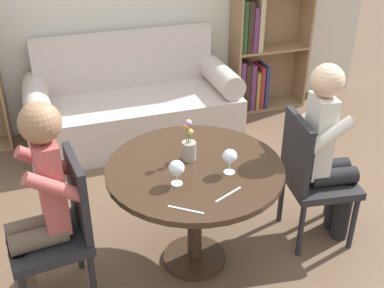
{
  "coord_description": "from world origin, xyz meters",
  "views": [
    {
      "loc": [
        -0.76,
        -2.2,
        2.17
      ],
      "look_at": [
        0.0,
        0.05,
        0.83
      ],
      "focal_mm": 45.0,
      "sensor_mm": 36.0,
      "label": 1
    }
  ],
  "objects_px": {
    "bookshelf_right": "(259,54)",
    "chair_left": "(60,226)",
    "couch": "(133,107)",
    "person_left": "(39,206)",
    "wine_glass_right": "(230,157)",
    "chair_right": "(311,174)",
    "flower_vase": "(189,146)",
    "person_right": "(328,152)",
    "wine_glass_left": "(177,169)"
  },
  "relations": [
    {
      "from": "chair_left",
      "to": "wine_glass_left",
      "type": "distance_m",
      "value": 0.71
    },
    {
      "from": "chair_left",
      "to": "wine_glass_left",
      "type": "relative_size",
      "value": 6.26
    },
    {
      "from": "bookshelf_right",
      "to": "chair_left",
      "type": "height_order",
      "value": "bookshelf_right"
    },
    {
      "from": "chair_left",
      "to": "wine_glass_right",
      "type": "bearing_deg",
      "value": 78.21
    },
    {
      "from": "chair_right",
      "to": "chair_left",
      "type": "bearing_deg",
      "value": 98.63
    },
    {
      "from": "couch",
      "to": "person_left",
      "type": "bearing_deg",
      "value": -115.9
    },
    {
      "from": "couch",
      "to": "person_left",
      "type": "height_order",
      "value": "person_left"
    },
    {
      "from": "couch",
      "to": "chair_left",
      "type": "relative_size",
      "value": 2.07
    },
    {
      "from": "chair_left",
      "to": "chair_right",
      "type": "height_order",
      "value": "same"
    },
    {
      "from": "couch",
      "to": "chair_right",
      "type": "xyz_separation_m",
      "value": [
        0.78,
        -1.75,
        0.18
      ]
    },
    {
      "from": "chair_left",
      "to": "flower_vase",
      "type": "xyz_separation_m",
      "value": [
        0.77,
        0.11,
        0.3
      ]
    },
    {
      "from": "wine_glass_right",
      "to": "couch",
      "type": "bearing_deg",
      "value": 94.96
    },
    {
      "from": "bookshelf_right",
      "to": "person_left",
      "type": "distance_m",
      "value": 3.03
    },
    {
      "from": "couch",
      "to": "chair_right",
      "type": "distance_m",
      "value": 1.92
    },
    {
      "from": "chair_right",
      "to": "flower_vase",
      "type": "relative_size",
      "value": 3.47
    },
    {
      "from": "wine_glass_left",
      "to": "person_left",
      "type": "bearing_deg",
      "value": 172.8
    },
    {
      "from": "person_left",
      "to": "wine_glass_left",
      "type": "xyz_separation_m",
      "value": [
        0.72,
        -0.09,
        0.14
      ]
    },
    {
      "from": "chair_right",
      "to": "wine_glass_left",
      "type": "xyz_separation_m",
      "value": [
        -0.93,
        -0.13,
        0.31
      ]
    },
    {
      "from": "person_right",
      "to": "flower_vase",
      "type": "distance_m",
      "value": 0.9
    },
    {
      "from": "chair_left",
      "to": "flower_vase",
      "type": "bearing_deg",
      "value": 92.14
    },
    {
      "from": "couch",
      "to": "bookshelf_right",
      "type": "bearing_deg",
      "value": 10.93
    },
    {
      "from": "couch",
      "to": "chair_right",
      "type": "bearing_deg",
      "value": -65.92
    },
    {
      "from": "bookshelf_right",
      "to": "person_right",
      "type": "bearing_deg",
      "value": -103.68
    },
    {
      "from": "person_right",
      "to": "wine_glass_left",
      "type": "distance_m",
      "value": 1.04
    },
    {
      "from": "wine_glass_right",
      "to": "flower_vase",
      "type": "distance_m",
      "value": 0.27
    },
    {
      "from": "wine_glass_left",
      "to": "wine_glass_right",
      "type": "height_order",
      "value": "wine_glass_right"
    },
    {
      "from": "chair_left",
      "to": "wine_glass_right",
      "type": "relative_size",
      "value": 6.14
    },
    {
      "from": "chair_right",
      "to": "person_left",
      "type": "relative_size",
      "value": 0.73
    },
    {
      "from": "chair_right",
      "to": "wine_glass_left",
      "type": "relative_size",
      "value": 6.26
    },
    {
      "from": "chair_left",
      "to": "person_left",
      "type": "bearing_deg",
      "value": -85.82
    },
    {
      "from": "couch",
      "to": "chair_right",
      "type": "relative_size",
      "value": 2.07
    },
    {
      "from": "wine_glass_right",
      "to": "flower_vase",
      "type": "xyz_separation_m",
      "value": [
        -0.17,
        0.21,
        -0.01
      ]
    },
    {
      "from": "bookshelf_right",
      "to": "person_right",
      "type": "xyz_separation_m",
      "value": [
        -0.5,
        -2.03,
        0.08
      ]
    },
    {
      "from": "wine_glass_right",
      "to": "flower_vase",
      "type": "relative_size",
      "value": 0.57
    },
    {
      "from": "person_right",
      "to": "chair_right",
      "type": "bearing_deg",
      "value": 84.88
    },
    {
      "from": "wine_glass_right",
      "to": "flower_vase",
      "type": "height_order",
      "value": "flower_vase"
    },
    {
      "from": "bookshelf_right",
      "to": "wine_glass_right",
      "type": "bearing_deg",
      "value": -119.46
    },
    {
      "from": "chair_left",
      "to": "chair_right",
      "type": "distance_m",
      "value": 1.56
    },
    {
      "from": "bookshelf_right",
      "to": "person_left",
      "type": "height_order",
      "value": "bookshelf_right"
    },
    {
      "from": "flower_vase",
      "to": "wine_glass_left",
      "type": "bearing_deg",
      "value": -122.75
    },
    {
      "from": "person_left",
      "to": "flower_vase",
      "type": "xyz_separation_m",
      "value": [
        0.86,
        0.13,
        0.13
      ]
    },
    {
      "from": "couch",
      "to": "flower_vase",
      "type": "xyz_separation_m",
      "value": [
        -0.01,
        -1.66,
        0.49
      ]
    },
    {
      "from": "bookshelf_right",
      "to": "chair_right",
      "type": "height_order",
      "value": "bookshelf_right"
    },
    {
      "from": "couch",
      "to": "person_right",
      "type": "distance_m",
      "value": 2.0
    },
    {
      "from": "couch",
      "to": "wine_glass_right",
      "type": "xyz_separation_m",
      "value": [
        0.16,
        -1.87,
        0.5
      ]
    },
    {
      "from": "person_left",
      "to": "chair_left",
      "type": "bearing_deg",
      "value": 94.18
    },
    {
      "from": "chair_right",
      "to": "couch",
      "type": "bearing_deg",
      "value": 31.83
    },
    {
      "from": "chair_right",
      "to": "person_left",
      "type": "height_order",
      "value": "person_left"
    },
    {
      "from": "couch",
      "to": "flower_vase",
      "type": "bearing_deg",
      "value": -90.25
    },
    {
      "from": "bookshelf_right",
      "to": "chair_left",
      "type": "relative_size",
      "value": 1.4
    }
  ]
}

